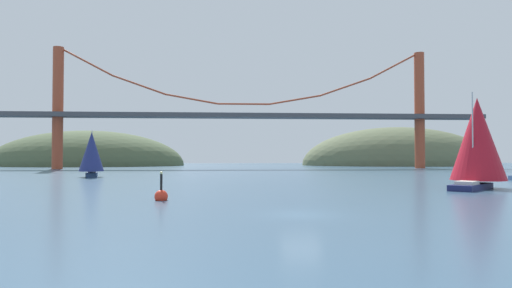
# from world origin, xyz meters

# --- Properties ---
(ground_plane) EXTENTS (360.00, 360.00, 0.00)m
(ground_plane) POSITION_xyz_m (0.00, 0.00, 0.00)
(ground_plane) COLOR #385670
(headland_left) EXTENTS (69.23, 44.00, 25.32)m
(headland_left) POSITION_xyz_m (-55.00, 135.00, 0.00)
(headland_left) COLOR #4C5B3D
(headland_left) RESTS_ON ground_plane
(headland_right) EXTENTS (72.87, 44.00, 28.75)m
(headland_right) POSITION_xyz_m (60.00, 135.00, 0.00)
(headland_right) COLOR #5B6647
(headland_right) RESTS_ON ground_plane
(suspension_bridge) EXTENTS (137.19, 6.00, 33.50)m
(suspension_bridge) POSITION_xyz_m (0.00, 95.00, 15.55)
(suspension_bridge) COLOR #A34228
(suspension_bridge) RESTS_ON ground_plane
(sailboat_crimson_sail) EXTENTS (9.71, 9.57, 10.68)m
(sailboat_crimson_sail) POSITION_xyz_m (23.46, 20.26, 5.36)
(sailboat_crimson_sail) COLOR #191E4C
(sailboat_crimson_sail) RESTS_ON ground_plane
(sailboat_navy_sail) EXTENTS (4.98, 7.59, 7.98)m
(sailboat_navy_sail) POSITION_xyz_m (-27.58, 48.87, 4.06)
(sailboat_navy_sail) COLOR navy
(sailboat_navy_sail) RESTS_ON ground_plane
(channel_buoy) EXTENTS (1.10, 1.10, 2.64)m
(channel_buoy) POSITION_xyz_m (-10.03, 9.35, 0.37)
(channel_buoy) COLOR red
(channel_buoy) RESTS_ON ground_plane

